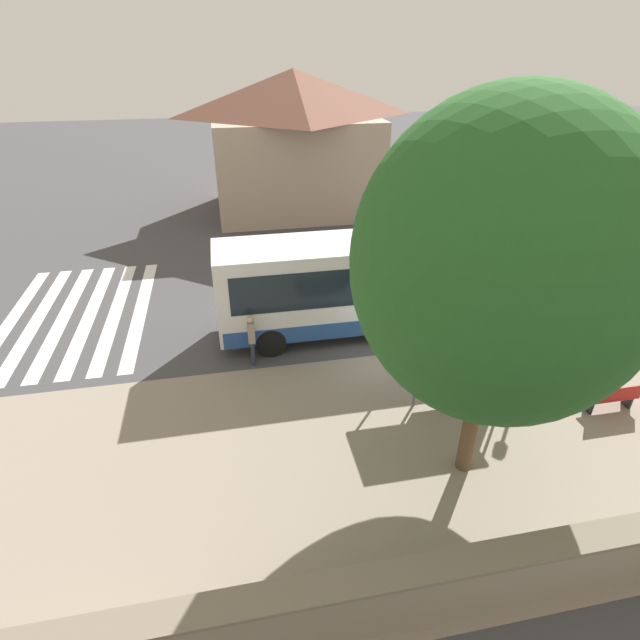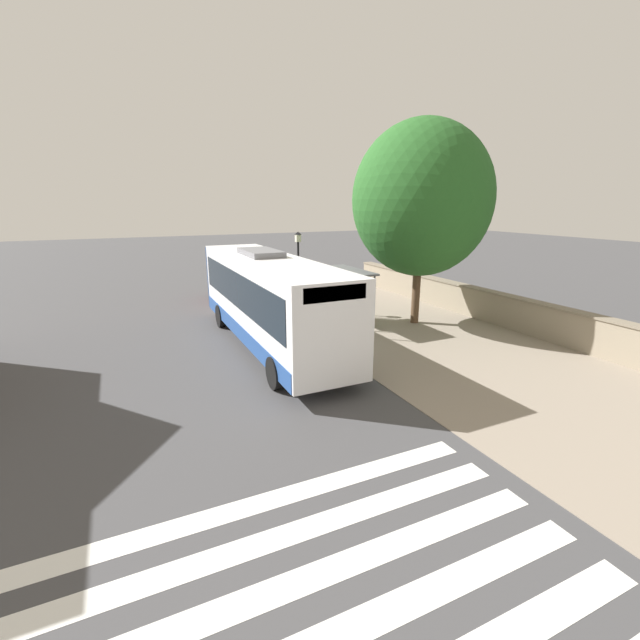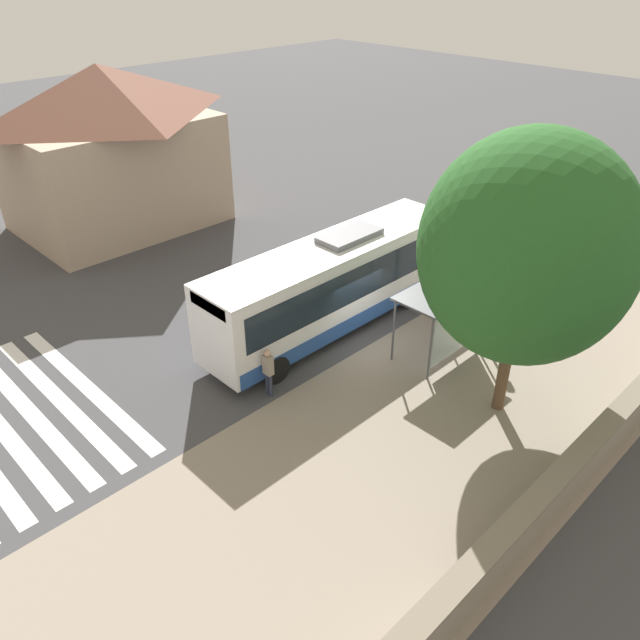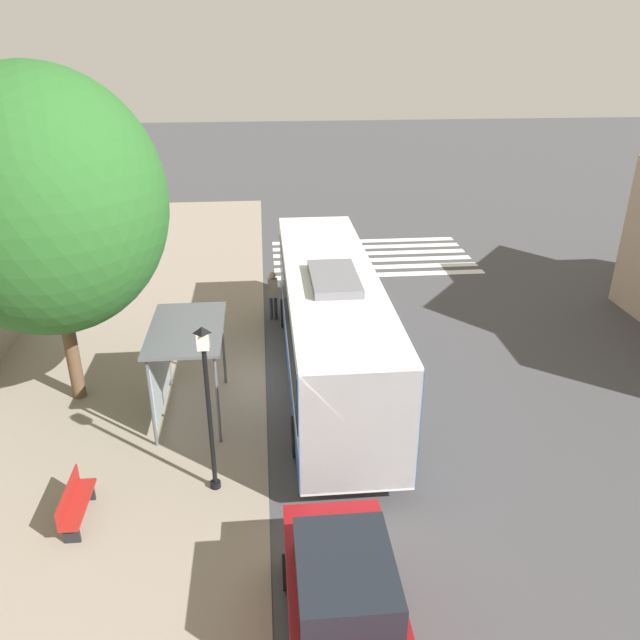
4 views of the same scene
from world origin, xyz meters
name	(u,v)px [view 2 (image 2 of 4)]	position (x,y,z in m)	size (l,w,h in m)	color
ground_plane	(314,339)	(0.00, 0.00, 0.00)	(120.00, 120.00, 0.00)	#424244
sidewalk_plaza	(404,326)	(-4.50, 0.00, 0.01)	(9.00, 44.00, 0.02)	gray
crosswalk_stripes	(314,608)	(5.00, 11.01, 0.00)	(9.00, 5.25, 0.01)	silver
stone_wall	(473,302)	(-8.55, 0.00, 0.74)	(0.60, 20.00, 1.46)	gray
bus	(269,298)	(1.89, 0.00, 1.89)	(2.59, 11.10, 3.65)	white
bus_shelter	(345,279)	(-2.13, -1.32, 2.13)	(1.88, 3.22, 2.53)	#515459
pedestrian	(364,349)	(0.35, 4.55, 1.06)	(0.34, 0.24, 1.79)	#2D3347
bench	(340,295)	(-4.01, -5.32, 0.47)	(0.40, 1.58, 0.88)	maroon
street_lamp_near	(298,265)	(-1.19, -4.51, 2.40)	(0.28, 0.28, 4.03)	black
shade_tree	(422,200)	(-5.24, -0.24, 5.54)	(6.01, 6.01, 8.85)	brown
parked_car_behind_bus	(232,283)	(1.18, -8.70, 0.94)	(1.93, 3.93, 1.94)	maroon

